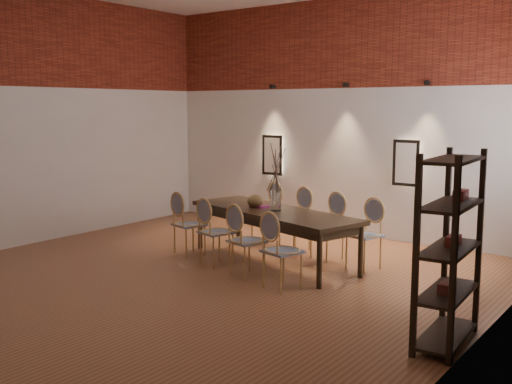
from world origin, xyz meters
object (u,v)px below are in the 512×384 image
Objects in this scene: chair_far_d at (364,235)px; shelving_rack at (449,249)px; chair_near_b at (216,232)px; book at (260,206)px; chair_near_d at (282,251)px; chair_near_c at (247,241)px; chair_far_c at (327,227)px; chair_far_b at (295,220)px; chair_far_a at (266,213)px; vase at (276,200)px; bowl at (255,201)px; chair_near_a at (189,224)px; dining_table at (273,236)px.

shelving_rack is (1.79, -1.90, 0.43)m from chair_far_d.
book is (0.23, 0.70, 0.30)m from chair_near_b.
shelving_rack is at bearing 2.31° from chair_near_d.
chair_near_c is 1.46m from chair_far_c.
chair_far_a is at bearing 0.00° from chair_far_b.
chair_far_a is (-0.30, 1.59, 0.00)m from chair_near_b.
book is (-1.50, -0.35, 0.30)m from chair_far_d.
chair_far_d is at bearing 21.57° from vase.
bowl is (-1.54, -0.39, 0.37)m from chair_far_d.
chair_near_a is at bearing -180.00° from chair_near_d.
chair_near_d is 0.52× the size of shelving_rack.
book is at bearing 150.83° from shelving_rack.
chair_far_c is at bearing 115.59° from chair_near_d.
chair_far_d is 3.92× the size of bowl.
vase is at bearing 36.58° from chair_far_d.
chair_near_a is at bearing -180.00° from chair_near_b.
dining_table is at bearing -6.57° from bowl.
chair_far_d is at bearing 64.41° from chair_near_c.
chair_near_c is 3.13× the size of vase.
chair_far_b is 1.00× the size of chair_far_c.
dining_table is 2.97× the size of chair_near_a.
chair_far_d is at bearing 14.35° from bowl.
vase reaches higher than chair_far_d.
chair_near_b and chair_far_c have the same top height.
chair_near_b and chair_far_a have the same top height.
chair_far_a is at bearing 117.35° from bowl.
chair_near_c is at bearing 115.59° from chair_far_b.
chair_far_a is 1.40m from vase.
book is at bearing 164.19° from vase.
chair_near_c and chair_near_d have the same top height.
vase is at bearing 33.23° from chair_near_a.
chair_near_c is at bearing 162.78° from shelving_rack.
shelving_rack is (3.00, -1.46, 0.53)m from dining_table.
chair_near_a is 0.52× the size of shelving_rack.
shelving_rack reaches higher than chair_near_b.
chair_near_a is 1.00× the size of chair_near_c.
shelving_rack is at bearing 1.76° from chair_near_c.
chair_far_d reaches higher than bowl.
book is at bearing 151.58° from chair_near_d.
chair_near_a is at bearing 46.23° from chair_far_c.
dining_table is 2.97× the size of chair_near_b.
book is at bearing 179.04° from dining_table.
chair_near_d is 1.30m from vase.
vase reaches higher than chair_far_b.
chair_far_b is 0.86m from bowl.
chair_near_c reaches higher than bowl.
chair_near_d is at bearing -51.59° from vase.
chair_far_c is 1.10m from bowl.
chair_near_a is at bearing 64.41° from chair_far_b.
bowl is 0.13× the size of shelving_rack.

